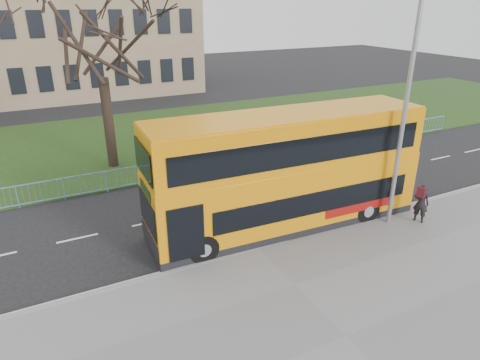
# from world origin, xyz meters

# --- Properties ---
(ground) EXTENTS (120.00, 120.00, 0.00)m
(ground) POSITION_xyz_m (0.00, 0.00, 0.00)
(ground) COLOR black
(ground) RESTS_ON ground
(pavement) EXTENTS (80.00, 10.50, 0.12)m
(pavement) POSITION_xyz_m (0.00, -6.75, 0.06)
(pavement) COLOR slate
(pavement) RESTS_ON ground
(kerb) EXTENTS (80.00, 0.20, 0.14)m
(kerb) POSITION_xyz_m (0.00, -1.55, 0.07)
(kerb) COLOR gray
(kerb) RESTS_ON ground
(grass_verge) EXTENTS (80.00, 15.40, 0.08)m
(grass_verge) POSITION_xyz_m (0.00, 14.30, 0.04)
(grass_verge) COLOR #1E3714
(grass_verge) RESTS_ON ground
(guard_railing) EXTENTS (40.00, 0.12, 1.10)m
(guard_railing) POSITION_xyz_m (0.00, 6.60, 0.55)
(guard_railing) COLOR #7AB0D9
(guard_railing) RESTS_ON ground
(bare_tree) EXTENTS (8.28, 8.28, 11.83)m
(bare_tree) POSITION_xyz_m (-3.00, 10.00, 5.99)
(bare_tree) COLOR black
(bare_tree) RESTS_ON grass_verge
(civic_building) EXTENTS (30.00, 15.00, 14.00)m
(civic_building) POSITION_xyz_m (-5.00, 35.00, 7.00)
(civic_building) COLOR #7A684D
(civic_building) RESTS_ON ground
(yellow_bus) EXTENTS (11.51, 3.22, 4.78)m
(yellow_bus) POSITION_xyz_m (2.01, -0.33, 2.56)
(yellow_bus) COLOR orange
(yellow_bus) RESTS_ON ground
(pedestrian) EXTENTS (0.64, 0.73, 1.68)m
(pedestrian) POSITION_xyz_m (7.18, -2.79, 0.96)
(pedestrian) COLOR black
(pedestrian) RESTS_ON pavement
(street_lamp) EXTENTS (1.92, 0.37, 9.07)m
(street_lamp) POSITION_xyz_m (5.89, -2.25, 5.09)
(street_lamp) COLOR gray
(street_lamp) RESTS_ON pavement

